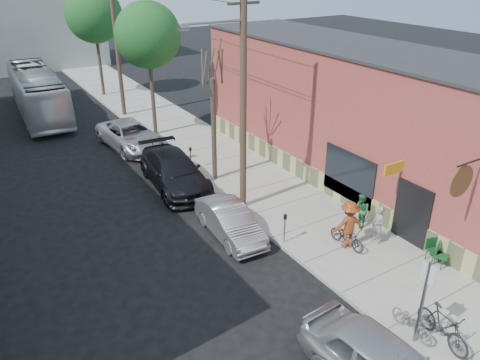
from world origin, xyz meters
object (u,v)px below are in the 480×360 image
patio_chair_a (441,256)px  parked_bike_a (443,326)px  parking_meter_far (191,155)px  parked_bike_b (413,322)px  patio_chair_b (435,250)px  car_1 (230,221)px  bus (38,93)px  patron_green (361,211)px  car_3 (131,136)px  utility_pole_near (242,92)px  sign_post (424,295)px  cyclist (348,225)px  car_2 (174,171)px  patron_grey (378,225)px  parking_meter_near (285,224)px  tree_leafy_far (94,15)px  tree_bare (214,131)px  tree_leafy_mid (148,35)px

patio_chair_a → parked_bike_a: size_ratio=0.45×
parking_meter_far → parked_bike_b: size_ratio=0.80×
patio_chair_b → car_1: car_1 is taller
parked_bike_a → bus: size_ratio=0.17×
parking_meter_far → car_1: parking_meter_far is taller
patron_green → car_3: bearing=-144.1°
patron_green → parking_meter_far: bearing=-142.6°
utility_pole_near → car_3: bearing=99.2°
sign_post → car_3: size_ratio=0.51×
cyclist → car_2: (-3.34, 8.59, -0.29)m
patron_grey → parked_bike_a: bearing=-16.9°
cyclist → parked_bike_a: size_ratio=0.99×
sign_post → patio_chair_a: sign_post is taller
parking_meter_far → parked_bike_b: 14.16m
parking_meter_near → parked_bike_b: bearing=-87.3°
sign_post → parking_meter_near: sign_post is taller
parked_bike_a → bus: bus is taller
sign_post → car_1: 8.20m
tree_leafy_far → parking_meter_far: bearing=-91.8°
utility_pole_near → car_2: size_ratio=1.76×
parked_bike_b → car_1: (-1.73, 7.68, 0.11)m
tree_bare → patron_grey: bearing=-73.5°
cyclist → patron_green: bearing=-134.3°
tree_leafy_mid → patio_chair_b: tree_leafy_mid is taller
bus → patio_chair_a: bearing=-69.5°
utility_pole_near → parked_bike_a: bearing=-86.8°
parking_meter_near → tree_leafy_mid: (0.55, 14.36, 5.19)m
patio_chair_b → patron_green: patron_green is taller
patron_grey → car_2: 10.06m
utility_pole_near → parking_meter_far: bearing=91.7°
tree_leafy_mid → car_1: (-2.00, -12.64, -5.51)m
patio_chair_a → patron_green: patron_green is taller
patio_chair_a → patron_grey: bearing=84.5°
utility_pole_near → car_1: bearing=-134.0°
car_2 → bus: (-3.32, 15.63, 0.79)m
parking_meter_near → car_3: 13.24m
patron_green → cyclist: cyclist is taller
tree_leafy_mid → patio_chair_b: (3.40, -18.26, -5.58)m
utility_pole_near → car_3: utility_pole_near is taller
parking_meter_far → sign_post: bearing=-89.6°
parking_meter_far → cyclist: (1.89, -9.70, 0.13)m
parking_meter_far → car_3: 5.17m
patio_chair_a → car_2: car_2 is taller
tree_leafy_far → patron_green: size_ratio=5.53×
patron_green → parked_bike_a: 6.50m
tree_leafy_mid → parked_bike_a: bearing=-89.6°
parking_meter_far → tree_leafy_far: 17.87m
cyclist → patio_chair_b: bearing=148.4°
tree_leafy_far → car_3: 13.45m
parking_meter_far → patron_grey: size_ratio=0.79×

